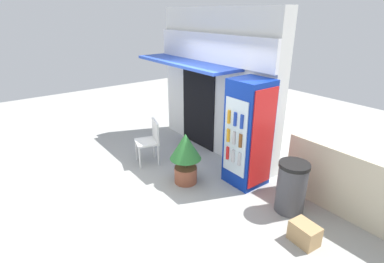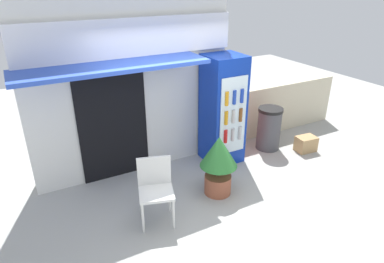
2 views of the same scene
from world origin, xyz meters
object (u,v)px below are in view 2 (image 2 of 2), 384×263
object	(u,v)px
drink_cooler	(223,110)
plastic_chair	(155,185)
potted_plant_near_shop	(219,160)
cardboard_box	(306,144)
trash_bin	(269,128)

from	to	relation	value
drink_cooler	plastic_chair	distance (m)	2.09
potted_plant_near_shop	cardboard_box	distance (m)	2.38
plastic_chair	cardboard_box	distance (m)	3.47
trash_bin	cardboard_box	bearing A→B (deg)	-38.00
cardboard_box	plastic_chair	bearing A→B (deg)	-171.78
plastic_chair	cardboard_box	size ratio (longest dim) A/B	2.42
cardboard_box	trash_bin	bearing A→B (deg)	142.00
drink_cooler	cardboard_box	world-z (taller)	drink_cooler
drink_cooler	potted_plant_near_shop	world-z (taller)	drink_cooler
potted_plant_near_shop	cardboard_box	world-z (taller)	potted_plant_near_shop
drink_cooler	cardboard_box	xyz separation A→B (m)	(1.64, -0.54, -0.84)
drink_cooler	cardboard_box	bearing A→B (deg)	-18.07
plastic_chair	trash_bin	xyz separation A→B (m)	(2.82, 0.95, -0.12)
plastic_chair	trash_bin	size ratio (longest dim) A/B	1.09
plastic_chair	potted_plant_near_shop	world-z (taller)	potted_plant_near_shop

